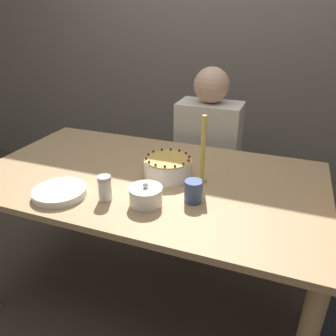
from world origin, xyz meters
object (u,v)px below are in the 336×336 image
(sugar_shaker, at_px, (105,188))
(candle, at_px, (203,155))
(sugar_bowl, at_px, (146,196))
(person_man_blue_shirt, at_px, (207,169))
(cake, at_px, (168,167))

(sugar_shaker, height_order, candle, candle)
(sugar_bowl, relative_size, person_man_blue_shirt, 0.12)
(sugar_bowl, height_order, candle, candle)
(candle, relative_size, person_man_blue_shirt, 0.27)
(sugar_shaker, distance_m, person_man_blue_shirt, 1.01)
(person_man_blue_shirt, bearing_deg, sugar_bowl, 87.89)
(sugar_bowl, bearing_deg, candle, 59.96)
(cake, distance_m, sugar_bowl, 0.27)
(cake, height_order, sugar_shaker, sugar_shaker)
(sugar_bowl, distance_m, person_man_blue_shirt, 0.96)
(candle, bearing_deg, person_man_blue_shirt, 101.28)
(cake, xyz_separation_m, candle, (0.17, 0.00, 0.09))
(cake, distance_m, person_man_blue_shirt, 0.71)
(sugar_bowl, bearing_deg, cake, 91.26)
(sugar_bowl, distance_m, candle, 0.33)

